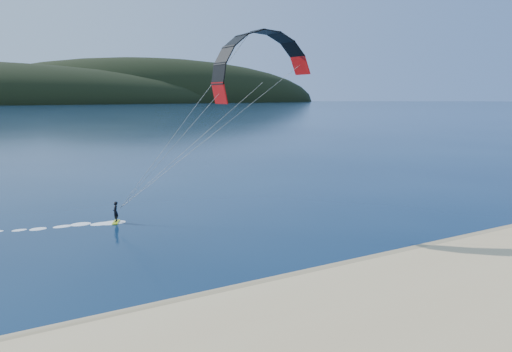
{
  "coord_description": "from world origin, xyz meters",
  "views": [
    {
      "loc": [
        -13.84,
        -16.23,
        9.92
      ],
      "look_at": [
        1.78,
        10.0,
        5.0
      ],
      "focal_mm": 34.8,
      "sensor_mm": 36.0,
      "label": 1
    }
  ],
  "objects": [
    {
      "name": "ground",
      "position": [
        0.0,
        0.0,
        0.0
      ],
      "size": [
        1800.0,
        1800.0,
        0.0
      ],
      "primitive_type": "plane",
      "color": "#071A33",
      "rests_on": "ground"
    },
    {
      "name": "kitesurfer_near",
      "position": [
        5.45,
        16.26,
        10.55
      ],
      "size": [
        24.67,
        9.26,
        15.39
      ],
      "color": "#BDD619",
      "rests_on": "ground"
    },
    {
      "name": "wet_sand",
      "position": [
        0.0,
        4.5,
        0.05
      ],
      "size": [
        220.0,
        2.5,
        0.1
      ],
      "color": "olive",
      "rests_on": "ground"
    }
  ]
}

